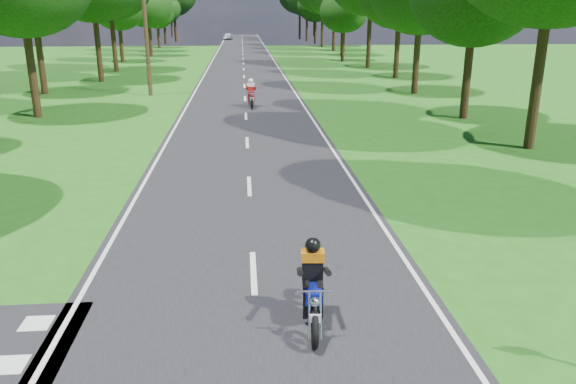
{
  "coord_description": "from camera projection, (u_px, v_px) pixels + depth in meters",
  "views": [
    {
      "loc": [
        -0.13,
        -8.57,
        5.2
      ],
      "look_at": [
        0.88,
        4.0,
        1.1
      ],
      "focal_mm": 35.0,
      "sensor_mm": 36.0,
      "label": 1
    }
  ],
  "objects": [
    {
      "name": "telegraph_pole",
      "position": [
        146.0,
        29.0,
        34.57
      ],
      "size": [
        1.2,
        0.26,
        8.0
      ],
      "color": "#382616",
      "rests_on": "ground"
    },
    {
      "name": "distant_car",
      "position": [
        228.0,
        36.0,
        102.18
      ],
      "size": [
        1.97,
        3.83,
        1.25
      ],
      "primitive_type": "imported",
      "rotation": [
        0.0,
        0.0,
        -0.14
      ],
      "color": "silver",
      "rests_on": "main_road"
    },
    {
      "name": "ground",
      "position": [
        256.0,
        324.0,
        9.74
      ],
      "size": [
        160.0,
        160.0,
        0.0
      ],
      "primitive_type": "plane",
      "color": "#225613",
      "rests_on": "ground"
    },
    {
      "name": "main_road",
      "position": [
        243.0,
        63.0,
        57.14
      ],
      "size": [
        7.0,
        140.0,
        0.02
      ],
      "primitive_type": "cube",
      "color": "black",
      "rests_on": "ground"
    },
    {
      "name": "rider_near_blue",
      "position": [
        313.0,
        283.0,
        9.55
      ],
      "size": [
        0.74,
        1.85,
        1.5
      ],
      "primitive_type": null,
      "rotation": [
        0.0,
        0.0,
        -0.07
      ],
      "color": "#0D1793",
      "rests_on": "main_road"
    },
    {
      "name": "rider_far_red",
      "position": [
        251.0,
        93.0,
        31.21
      ],
      "size": [
        0.69,
        1.89,
        1.56
      ],
      "primitive_type": null,
      "rotation": [
        0.0,
        0.0,
        0.04
      ],
      "color": "#A90D1B",
      "rests_on": "main_road"
    },
    {
      "name": "road_markings",
      "position": [
        242.0,
        65.0,
        55.35
      ],
      "size": [
        7.4,
        140.0,
        0.01
      ],
      "color": "silver",
      "rests_on": "main_road"
    }
  ]
}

